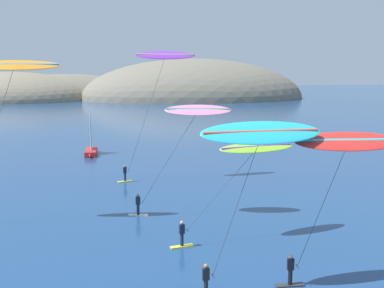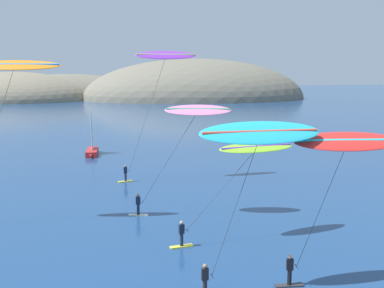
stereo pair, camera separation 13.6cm
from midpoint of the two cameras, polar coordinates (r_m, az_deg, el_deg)
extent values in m
ellipsoid|color=#6B6656|center=(180.81, 0.19, 5.40)|extent=(83.56, 54.74, 29.73)
ellipsoid|color=#6B6656|center=(186.39, -14.73, 5.21)|extent=(64.44, 25.27, 18.41)
ellipsoid|color=#7A705B|center=(183.56, -20.75, 4.87)|extent=(56.38, 41.53, 20.21)
cube|color=#B22323|center=(64.25, -11.91, -0.94)|extent=(1.71, 4.88, 0.70)
cone|color=#B22323|center=(61.90, -12.06, -1.32)|extent=(0.81, 2.20, 0.67)
cylinder|color=#B2B2B7|center=(63.54, -12.01, 1.54)|extent=(0.12, 0.12, 5.00)
pyramid|color=white|center=(64.45, -11.96, 1.49)|extent=(0.20, 1.80, 4.25)
cylinder|color=#A5A5AD|center=(64.75, -11.90, -0.33)|extent=(0.20, 1.80, 0.08)
cube|color=#2D2D33|center=(26.49, 11.38, -16.07)|extent=(1.52, 0.49, 0.08)
cylinder|color=black|center=(26.31, 11.41, -15.20)|extent=(0.22, 0.22, 0.80)
cube|color=black|center=(26.03, 11.46, -13.79)|extent=(0.37, 0.25, 0.60)
sphere|color=tan|center=(25.88, 11.49, -12.93)|extent=(0.22, 0.22, 0.22)
cylinder|color=black|center=(26.17, 12.22, -13.98)|extent=(0.12, 0.55, 0.04)
ellipsoid|color=red|center=(25.16, 17.87, 0.30)|extent=(5.63, 2.19, 0.96)
cylinder|color=#23D6DB|center=(25.15, 17.87, 0.42)|extent=(5.18, 0.92, 0.16)
cylinder|color=#333338|center=(25.45, 15.02, -7.10)|extent=(2.35, 0.37, 6.42)
cube|color=yellow|center=(48.48, -8.01, -4.41)|extent=(1.55, 0.72, 0.08)
cylinder|color=#192338|center=(48.38, -8.02, -3.91)|extent=(0.22, 0.22, 0.80)
cube|color=#192338|center=(48.23, -8.04, -3.10)|extent=(0.35, 0.22, 0.60)
sphere|color=#9E7051|center=(48.15, -8.05, -2.61)|extent=(0.22, 0.22, 0.22)
cylinder|color=black|center=(48.30, -7.63, -3.22)|extent=(0.07, 0.55, 0.04)
ellipsoid|color=purple|center=(47.88, -3.26, 10.48)|extent=(6.12, 1.54, 0.98)
cylinder|color=#7ACC42|center=(47.89, -3.26, 10.54)|extent=(5.76, 0.48, 0.16)
cylinder|color=#333338|center=(47.72, -5.47, 3.54)|extent=(3.87, 0.24, 11.31)
cube|color=yellow|center=(31.07, -1.33, -12.04)|extent=(1.54, 0.61, 0.08)
cylinder|color=#192338|center=(30.92, -1.34, -11.27)|extent=(0.22, 0.22, 0.80)
cube|color=#192338|center=(30.69, -1.34, -10.05)|extent=(0.37, 0.26, 0.60)
sphere|color=tan|center=(30.55, -1.34, -9.30)|extent=(0.22, 0.22, 0.22)
cylinder|color=black|center=(30.85, -0.73, -10.18)|extent=(0.15, 0.55, 0.04)
ellipsoid|color=#8CD12D|center=(31.80, 7.56, -0.40)|extent=(5.60, 2.41, 0.65)
cylinder|color=#722DD1|center=(31.79, 7.56, -0.31)|extent=(5.10, 1.18, 0.16)
cylinder|color=#333338|center=(31.14, 3.51, -5.32)|extent=(4.89, 1.01, 4.90)
ellipsoid|color=orange|center=(35.74, -20.44, 8.74)|extent=(6.44, 1.91, 0.84)
cylinder|color=#0F7FE5|center=(35.74, -20.45, 8.82)|extent=(6.00, 1.00, 0.16)
cylinder|color=black|center=(24.75, 1.49, -16.64)|extent=(0.22, 0.22, 0.80)
cube|color=black|center=(24.45, 1.50, -15.16)|extent=(0.34, 0.21, 0.60)
sphere|color=#9E7051|center=(24.28, 1.50, -14.25)|extent=(0.22, 0.22, 0.22)
cylinder|color=black|center=(24.58, 2.31, -15.33)|extent=(0.05, 0.55, 0.04)
ellipsoid|color=#23B2C6|center=(23.36, 8.08, 1.34)|extent=(6.15, 1.53, 1.13)
cylinder|color=#DB4C38|center=(23.35, 8.08, 1.46)|extent=(5.82, 0.27, 0.16)
cylinder|color=#333338|center=(23.70, 5.17, -7.34)|extent=(2.41, 0.07, 6.96)
cube|color=silver|center=(37.53, -6.49, -8.36)|extent=(1.55, 0.73, 0.08)
cylinder|color=#192338|center=(37.40, -6.51, -7.72)|extent=(0.22, 0.22, 0.80)
cube|color=#192338|center=(37.21, -6.53, -6.68)|extent=(0.38, 0.28, 0.60)
sphere|color=#9E7051|center=(37.10, -6.54, -6.06)|extent=(0.22, 0.22, 0.22)
cylinder|color=black|center=(37.19, -5.99, -6.87)|extent=(0.17, 0.54, 0.04)
ellipsoid|color=pink|center=(35.55, 0.58, 4.06)|extent=(5.16, 2.68, 0.84)
cylinder|color=#14895B|center=(35.55, 0.58, 4.14)|extent=(4.59, 1.29, 0.16)
cylinder|color=#333338|center=(36.16, -2.77, -1.61)|extent=(4.11, 1.05, 6.99)
camera|label=1|loc=(0.07, -90.11, -0.02)|focal=45.00mm
camera|label=2|loc=(0.07, 89.89, 0.02)|focal=45.00mm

